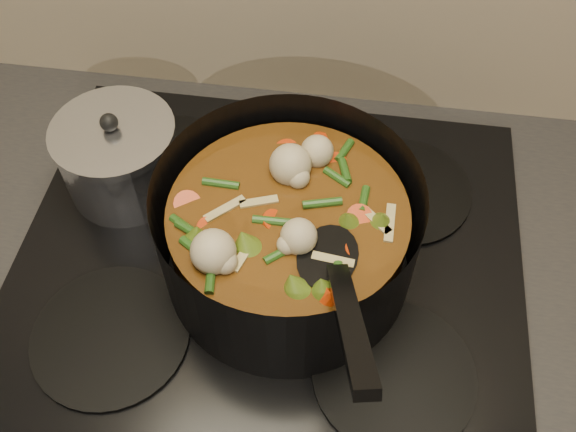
# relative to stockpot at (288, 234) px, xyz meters

# --- Properties ---
(counter) EXTENTS (2.64, 0.64, 0.91)m
(counter) POSITION_rel_stockpot_xyz_m (-0.03, 0.01, -0.54)
(counter) COLOR brown
(counter) RESTS_ON ground
(stovetop) EXTENTS (0.62, 0.54, 0.03)m
(stovetop) POSITION_rel_stockpot_xyz_m (-0.03, 0.01, -0.08)
(stovetop) COLOR black
(stovetop) RESTS_ON counter
(stockpot) EXTENTS (0.29, 0.39, 0.22)m
(stockpot) POSITION_rel_stockpot_xyz_m (0.00, 0.00, 0.00)
(stockpot) COLOR black
(stockpot) RESTS_ON stovetop
(saucepan) EXTENTS (0.15, 0.15, 0.13)m
(saucepan) POSITION_rel_stockpot_xyz_m (-0.23, 0.10, -0.02)
(saucepan) COLOR silver
(saucepan) RESTS_ON stovetop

